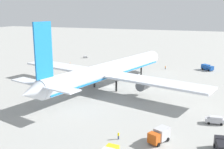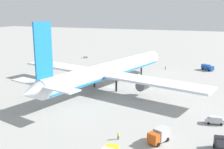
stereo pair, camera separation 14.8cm
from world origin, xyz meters
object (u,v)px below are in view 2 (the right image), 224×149
at_px(service_truck_3, 207,67).
at_px(traffic_cone_0, 61,65).
at_px(service_van, 215,120).
at_px(baggage_cart_1, 85,57).
at_px(airliner, 108,71).
at_px(traffic_cone_2, 70,63).
at_px(traffic_cone_1, 51,65).
at_px(ground_worker_3, 165,68).
at_px(service_truck_2, 221,146).
at_px(service_truck_4, 159,135).
at_px(ground_worker_4, 118,136).

xyz_separation_m(service_truck_3, traffic_cone_0, (-16.00, 71.92, -1.21)).
xyz_separation_m(service_van, baggage_cart_1, (77.07, 75.21, -0.33)).
bearing_deg(service_van, airliner, 61.13).
bearing_deg(baggage_cart_1, traffic_cone_2, 179.73).
bearing_deg(service_truck_3, traffic_cone_2, 96.56).
bearing_deg(traffic_cone_2, service_truck_3, -83.44).
height_order(airliner, traffic_cone_1, airliner).
xyz_separation_m(ground_worker_3, traffic_cone_2, (-3.27, 51.29, -0.59)).
relative_size(airliner, traffic_cone_0, 140.57).
relative_size(service_truck_2, baggage_cart_1, 2.03).
bearing_deg(service_truck_4, ground_worker_3, 9.32).
relative_size(baggage_cart_1, traffic_cone_1, 5.52).
xyz_separation_m(service_truck_2, service_truck_4, (0.25, 12.77, 0.19)).
distance_m(ground_worker_3, traffic_cone_2, 51.39).
distance_m(service_truck_2, ground_worker_4, 21.77).
distance_m(service_truck_3, baggage_cart_1, 71.21).
relative_size(airliner, service_truck_2, 12.51).
relative_size(traffic_cone_0, traffic_cone_2, 1.00).
bearing_deg(traffic_cone_1, service_truck_4, -132.89).
height_order(airliner, traffic_cone_0, airliner).
distance_m(service_truck_4, ground_worker_3, 78.13).
xyz_separation_m(ground_worker_4, traffic_cone_0, (67.93, 56.38, -0.60)).
height_order(service_van, traffic_cone_0, service_van).
relative_size(service_truck_3, ground_worker_3, 3.63).
distance_m(airliner, ground_worker_3, 43.66).
height_order(service_truck_3, traffic_cone_0, service_truck_3).
bearing_deg(airliner, traffic_cone_0, 52.31).
relative_size(ground_worker_3, traffic_cone_0, 3.08).
xyz_separation_m(service_truck_2, service_truck_3, (82.18, 6.15, 0.01)).
distance_m(ground_worker_3, traffic_cone_1, 59.27).
bearing_deg(service_van, baggage_cart_1, 44.30).
height_order(service_truck_2, service_truck_3, service_truck_3).
distance_m(airliner, baggage_cart_1, 67.40).
bearing_deg(traffic_cone_0, service_van, -123.52).
relative_size(airliner, service_truck_3, 12.58).
relative_size(service_van, ground_worker_4, 2.81).
distance_m(airliner, traffic_cone_2, 53.21).
distance_m(service_truck_4, traffic_cone_0, 92.82).
bearing_deg(traffic_cone_2, baggage_cart_1, -0.27).
relative_size(service_van, traffic_cone_2, 8.81).
height_order(service_truck_4, baggage_cart_1, service_truck_4).
distance_m(traffic_cone_1, traffic_cone_2, 10.58).
relative_size(airliner, ground_worker_4, 44.83).
relative_size(service_truck_4, traffic_cone_2, 10.77).
xyz_separation_m(traffic_cone_0, traffic_cone_2, (7.88, -1.37, 0.00)).
xyz_separation_m(airliner, service_truck_4, (-36.21, -26.84, -4.95)).
distance_m(airliner, traffic_cone_1, 53.39).
xyz_separation_m(service_truck_3, ground_worker_4, (-83.93, 15.54, -0.61)).
bearing_deg(service_van, traffic_cone_2, 52.07).
xyz_separation_m(airliner, baggage_cart_1, (56.01, 37.01, -5.91)).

